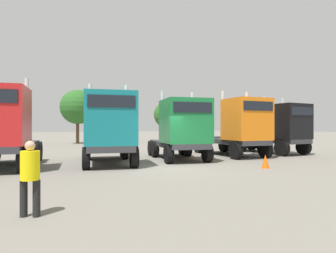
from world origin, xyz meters
name	(u,v)px	position (x,y,z in m)	size (l,w,h in m)	color
ground	(168,168)	(0.00, 0.00, 0.00)	(200.00, 200.00, 0.00)	slate
semi_truck_red	(1,127)	(-6.91, 3.03, 1.95)	(3.73, 6.27, 4.30)	#333338
semi_truck_teal	(109,128)	(-2.13, 2.32, 1.90)	(3.97, 6.67, 4.22)	#333338
semi_truck_green	(182,129)	(2.19, 2.30, 1.85)	(3.79, 6.13, 4.08)	#333338
semi_truck_orange	(240,127)	(6.57, 2.25, 1.92)	(3.25, 6.27, 4.31)	#333338
semi_truck_black	(279,129)	(10.43, 2.45, 1.81)	(2.58, 6.27, 4.11)	#333338
visitor_in_hivis	(30,173)	(-6.24, -5.07, 0.96)	(0.54, 0.54, 1.65)	black
traffic_cone_near	(265,161)	(4.04, -2.19, 0.32)	(0.36, 0.36, 0.64)	#F2590C
oak_far_centre	(78,107)	(0.53, 22.60, 4.22)	(3.97, 3.97, 6.22)	#4C3823
oak_far_right	(167,115)	(11.52, 21.12, 3.48)	(3.48, 3.48, 5.24)	#4C3823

